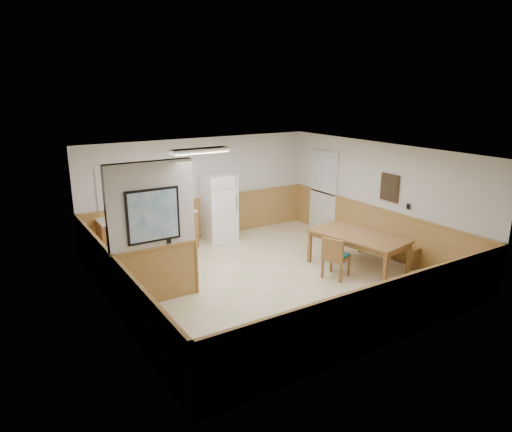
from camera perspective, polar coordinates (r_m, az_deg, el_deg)
ground at (r=9.20m, az=1.55°, el=-7.69°), size 6.00×6.00×0.00m
ceiling at (r=8.51m, az=1.67°, el=7.93°), size 6.00×6.00×0.02m
back_wall at (r=11.32m, az=-6.84°, el=3.38°), size 6.00×0.02×2.50m
right_wall at (r=10.68m, az=15.16°, el=2.18°), size 0.02×6.00×2.50m
left_wall at (r=7.61m, az=-17.61°, el=-3.48°), size 0.02×6.00×2.50m
wainscot_back at (r=11.48m, az=-6.67°, el=-0.29°), size 6.00×0.04×1.00m
wainscot_right at (r=10.86m, az=14.80°, el=-1.68°), size 0.04×6.00×1.00m
wainscot_left at (r=7.88m, az=-17.02°, el=-8.61°), size 0.04×6.00×1.00m
partition_wall at (r=7.99m, az=-12.78°, el=-2.34°), size 1.50×0.20×2.50m
kitchen_counter at (r=10.79m, az=-11.77°, el=-1.81°), size 2.20×0.61×1.00m
exterior_door at (r=12.03m, az=8.39°, el=3.10°), size 0.07×1.02×2.15m
kitchen_window at (r=10.53m, az=-17.22°, el=3.52°), size 0.80×0.04×1.00m
wall_painting at (r=10.39m, az=16.35°, el=3.43°), size 0.04×0.50×0.60m
fluorescent_fixture at (r=9.26m, az=-7.03°, el=8.12°), size 1.20×0.30×0.09m
refrigerator at (r=11.21m, az=-4.65°, el=1.07°), size 0.73×0.73×1.64m
dining_table at (r=9.62m, az=12.66°, el=-2.78°), size 1.34×2.12×0.75m
dining_bench at (r=10.42m, az=16.28°, el=-3.45°), size 0.49×1.50×0.45m
dining_chair at (r=9.10m, az=9.79°, el=-4.82°), size 0.74×0.63×0.85m
fire_extinguisher at (r=10.85m, az=-9.11°, el=2.05°), size 0.16×0.16×0.50m
soap_bottle at (r=10.32m, az=-16.96°, el=0.15°), size 0.07×0.07×0.20m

